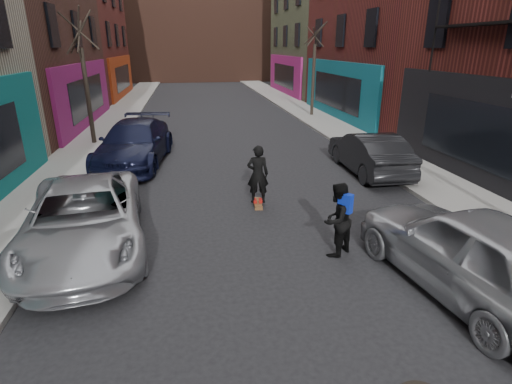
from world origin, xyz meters
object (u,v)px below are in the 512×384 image
object	(u,v)px
parked_right_end	(369,153)
skateboarder	(258,174)
parked_right_far	(474,252)
tree_left_far	(84,70)
parked_left_end	(135,143)
skateboard	(258,204)
pedestrian	(337,219)
tree_right_far	(314,60)
parked_left_far	(84,218)

from	to	relation	value
parked_right_end	skateboarder	size ratio (longest dim) A/B	2.67
parked_right_far	tree_left_far	bearing A→B (deg)	-63.36
parked_left_end	parked_right_end	distance (m)	8.90
tree_left_far	skateboard	size ratio (longest dim) A/B	8.12
tree_left_far	parked_right_far	world-z (taller)	tree_left_far
parked_left_end	skateboard	xyz separation A→B (m)	(3.98, -5.13, -0.77)
parked_left_end	pedestrian	xyz separation A→B (m)	(5.18, -8.28, 0.02)
tree_right_far	parked_right_far	size ratio (longest dim) A/B	1.35
parked_right_end	parked_right_far	bearing A→B (deg)	80.45
tree_left_far	skateboarder	bearing A→B (deg)	-54.17
tree_right_far	tree_left_far	bearing A→B (deg)	-154.18
parked_left_end	pedestrian	size ratio (longest dim) A/B	3.40
parked_right_far	skateboard	bearing A→B (deg)	-65.73
parked_left_far	pedestrian	world-z (taller)	pedestrian
tree_left_far	skateboarder	distance (m)	10.98
skateboard	pedestrian	xyz separation A→B (m)	(1.20, -3.14, 0.79)
tree_left_far	parked_right_far	distance (m)	16.77
skateboarder	parked_left_end	bearing A→B (deg)	-46.41
tree_right_far	skateboard	distance (m)	16.29
pedestrian	tree_left_far	bearing A→B (deg)	-93.73
parked_left_far	parked_left_end	size ratio (longest dim) A/B	0.96
tree_right_far	skateboard	xyz separation A→B (m)	(-6.13, -14.68, -3.48)
parked_left_far	skateboarder	world-z (taller)	skateboarder
tree_right_far	parked_left_end	world-z (taller)	tree_right_far
parked_right_far	parked_right_end	world-z (taller)	parked_right_far
tree_left_far	parked_left_end	world-z (taller)	tree_left_far
tree_left_far	pedestrian	bearing A→B (deg)	-57.73
parked_left_far	parked_left_end	distance (m)	7.09
tree_right_far	pedestrian	world-z (taller)	tree_right_far
skateboard	pedestrian	world-z (taller)	pedestrian
parked_left_end	parked_right_end	world-z (taller)	parked_left_end
parked_right_far	parked_right_end	distance (m)	7.63
parked_right_far	skateboarder	world-z (taller)	skateboarder
parked_left_far	parked_right_end	size ratio (longest dim) A/B	1.20
parked_right_far	tree_right_far	bearing A→B (deg)	-106.57
skateboard	skateboarder	distance (m)	0.90
skateboarder	tree_left_far	bearing A→B (deg)	-48.39
parked_right_end	parked_left_end	bearing A→B (deg)	-16.04
parked_right_far	parked_left_far	bearing A→B (deg)	-30.05
parked_right_far	parked_left_end	bearing A→B (deg)	-62.77
tree_left_far	parked_left_far	world-z (taller)	tree_left_far
parked_right_far	pedestrian	size ratio (longest dim) A/B	3.03
parked_right_end	skateboard	size ratio (longest dim) A/B	5.64
parked_left_far	skateboarder	xyz separation A→B (m)	(4.29, 1.96, 0.19)
parked_left_far	pedestrian	distance (m)	5.62
skateboard	tree_right_far	bearing A→B (deg)	73.12
parked_left_far	parked_right_far	size ratio (longest dim) A/B	1.07
parked_left_far	parked_left_end	xyz separation A→B (m)	(0.31, 7.09, 0.07)
tree_left_far	parked_left_end	size ratio (longest dim) A/B	1.15
pedestrian	parked_right_end	bearing A→B (deg)	-156.48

